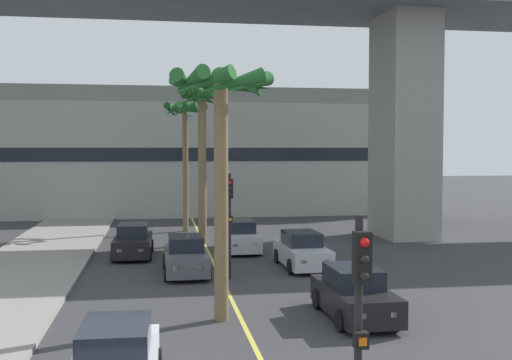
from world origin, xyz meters
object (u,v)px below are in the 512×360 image
(traffic_light_median_near, at_px, (360,318))
(palm_tree_near_median, at_px, (185,126))
(car_queue_front, at_px, (302,251))
(car_queue_sixth, at_px, (186,257))
(car_queue_second, at_px, (354,295))
(traffic_light_median_far, at_px, (230,211))
(car_queue_fifth, at_px, (240,237))
(palm_tree_far_median, at_px, (221,116))
(car_queue_third, at_px, (133,242))
(palm_tree_mid_median, at_px, (202,122))

(traffic_light_median_near, distance_m, palm_tree_near_median, 30.72)
(car_queue_front, height_order, car_queue_sixth, same)
(car_queue_front, bearing_deg, car_queue_second, -91.95)
(traffic_light_median_far, bearing_deg, car_queue_fifth, 79.06)
(car_queue_fifth, height_order, traffic_light_median_far, traffic_light_median_far)
(car_queue_second, distance_m, palm_tree_near_median, 22.14)
(car_queue_sixth, xyz_separation_m, palm_tree_far_median, (0.74, -7.13, 5.42))
(traffic_light_median_near, bearing_deg, car_queue_third, 100.70)
(traffic_light_median_far, bearing_deg, car_queue_second, -63.50)
(palm_tree_near_median, bearing_deg, car_queue_second, -78.68)
(traffic_light_median_near, height_order, palm_tree_far_median, palm_tree_far_median)
(traffic_light_median_near, relative_size, palm_tree_mid_median, 0.49)
(car_queue_second, height_order, palm_tree_near_median, palm_tree_near_median)
(car_queue_front, distance_m, car_queue_second, 8.14)
(car_queue_second, xyz_separation_m, car_queue_sixth, (-4.77, 7.54, 0.00))
(car_queue_front, relative_size, car_queue_fifth, 1.00)
(car_queue_fifth, relative_size, car_queue_sixth, 1.01)
(car_queue_front, relative_size, palm_tree_near_median, 0.51)
(car_queue_sixth, bearing_deg, car_queue_second, -57.68)
(palm_tree_near_median, relative_size, palm_tree_mid_median, 0.96)
(car_queue_fifth, xyz_separation_m, palm_tree_far_median, (-2.21, -12.44, 5.42))
(car_queue_second, xyz_separation_m, car_queue_fifth, (-1.82, 12.85, 0.00))
(palm_tree_far_median, bearing_deg, palm_tree_mid_median, 88.05)
(car_queue_second, distance_m, palm_tree_mid_median, 16.98)
(traffic_light_median_far, height_order, palm_tree_far_median, palm_tree_far_median)
(car_queue_fifth, distance_m, palm_tree_far_median, 13.75)
(traffic_light_median_near, distance_m, palm_tree_far_median, 10.55)
(car_queue_front, bearing_deg, traffic_light_median_near, -100.53)
(car_queue_third, distance_m, traffic_light_median_far, 7.37)
(car_queue_sixth, bearing_deg, palm_tree_near_median, 87.52)
(car_queue_fifth, xyz_separation_m, traffic_light_median_near, (-1.19, -22.36, 1.99))
(traffic_light_median_near, height_order, palm_tree_mid_median, palm_tree_mid_median)
(car_queue_front, height_order, palm_tree_near_median, palm_tree_near_median)
(car_queue_sixth, height_order, palm_tree_mid_median, palm_tree_mid_median)
(car_queue_sixth, height_order, palm_tree_near_median, palm_tree_near_median)
(car_queue_sixth, distance_m, palm_tree_near_median, 14.63)
(car_queue_fifth, height_order, car_queue_sixth, same)
(car_queue_front, height_order, car_queue_second, same)
(car_queue_third, xyz_separation_m, palm_tree_mid_median, (3.57, 3.46, 5.86))
(traffic_light_median_far, xyz_separation_m, palm_tree_near_median, (-1.09, 14.73, 3.85))
(traffic_light_median_near, bearing_deg, palm_tree_mid_median, 91.17)
(car_queue_fifth, bearing_deg, traffic_light_median_far, -100.94)
(car_queue_front, height_order, palm_tree_far_median, palm_tree_far_median)
(car_queue_third, height_order, car_queue_sixth, same)
(car_queue_third, bearing_deg, car_queue_front, -28.23)
(car_queue_second, distance_m, palm_tree_far_median, 6.77)
(car_queue_third, bearing_deg, car_queue_fifth, 8.26)
(car_queue_fifth, relative_size, palm_tree_mid_median, 0.49)
(car_queue_second, relative_size, traffic_light_median_near, 0.98)
(car_queue_third, distance_m, palm_tree_near_median, 11.00)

